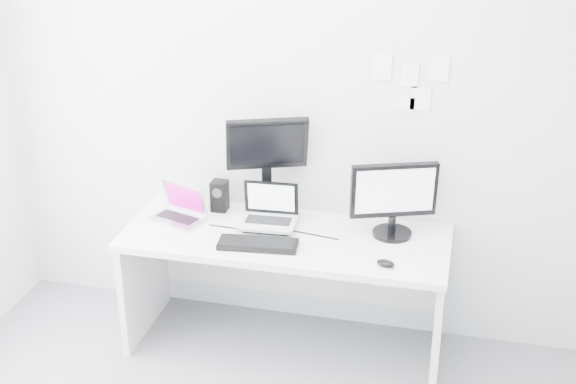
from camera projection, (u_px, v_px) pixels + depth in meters
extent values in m
plane|color=silver|center=(300.00, 109.00, 4.34)|extent=(3.60, 0.00, 3.60)
cube|color=white|center=(285.00, 292.00, 4.42)|extent=(1.80, 0.70, 0.73)
cube|color=#A8A8AC|center=(175.00, 204.00, 4.40)|extent=(0.35, 0.30, 0.22)
cube|color=black|center=(220.00, 196.00, 4.54)|extent=(0.10, 0.10, 0.18)
cube|color=silver|center=(268.00, 208.00, 4.30)|extent=(0.32, 0.26, 0.26)
cube|color=black|center=(267.00, 166.00, 4.38)|extent=(0.49, 0.32, 0.62)
cube|color=black|center=(394.00, 199.00, 4.19)|extent=(0.52, 0.37, 0.44)
cube|color=black|center=(258.00, 244.00, 4.14)|extent=(0.44, 0.19, 0.03)
ellipsoid|color=black|center=(386.00, 263.00, 3.95)|extent=(0.11, 0.09, 0.03)
cube|color=white|center=(382.00, 67.00, 4.13)|extent=(0.10, 0.00, 0.14)
cube|color=white|center=(410.00, 76.00, 4.11)|extent=(0.09, 0.00, 0.13)
cube|color=white|center=(439.00, 68.00, 4.06)|extent=(0.10, 0.00, 0.14)
cube|color=white|center=(404.00, 104.00, 4.18)|extent=(0.11, 0.00, 0.08)
cube|color=white|center=(420.00, 99.00, 4.15)|extent=(0.11, 0.00, 0.13)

